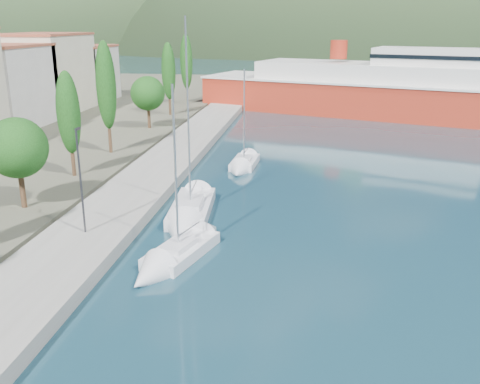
# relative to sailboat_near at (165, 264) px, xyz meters

# --- Properties ---
(ground) EXTENTS (1400.00, 1400.00, 0.00)m
(ground) POSITION_rel_sailboat_near_xyz_m (3.60, 108.83, -0.28)
(ground) COLOR #183A48
(quay) EXTENTS (5.00, 88.00, 0.80)m
(quay) POSITION_rel_sailboat_near_xyz_m (-5.40, 14.83, 0.12)
(quay) COLOR gray
(quay) RESTS_ON ground
(tree_row) EXTENTS (3.92, 64.54, 10.16)m
(tree_row) POSITION_rel_sailboat_near_xyz_m (-11.30, 20.53, 5.31)
(tree_row) COLOR #47301E
(tree_row) RESTS_ON land_strip
(lamp_posts) EXTENTS (0.15, 46.51, 6.06)m
(lamp_posts) POSITION_rel_sailboat_near_xyz_m (-5.40, 4.66, 3.80)
(lamp_posts) COLOR #2D2D33
(lamp_posts) RESTS_ON quay
(sailboat_near) EXTENTS (4.09, 7.49, 10.31)m
(sailboat_near) POSITION_rel_sailboat_near_xyz_m (0.00, 0.00, 0.00)
(sailboat_near) COLOR silver
(sailboat_near) RESTS_ON ground
(sailboat_mid) EXTENTS (3.29, 9.73, 13.75)m
(sailboat_mid) POSITION_rel_sailboat_near_xyz_m (-0.29, 6.19, 0.04)
(sailboat_mid) COLOR silver
(sailboat_mid) RESTS_ON ground
(sailboat_far) EXTENTS (2.37, 6.48, 9.38)m
(sailboat_far) POSITION_rel_sailboat_near_xyz_m (1.37, 19.90, -0.01)
(sailboat_far) COLOR silver
(sailboat_far) RESTS_ON ground
(ferry) EXTENTS (53.72, 27.80, 10.52)m
(ferry) POSITION_rel_sailboat_near_xyz_m (17.64, 51.00, 2.92)
(ferry) COLOR #B12D1A
(ferry) RESTS_ON ground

